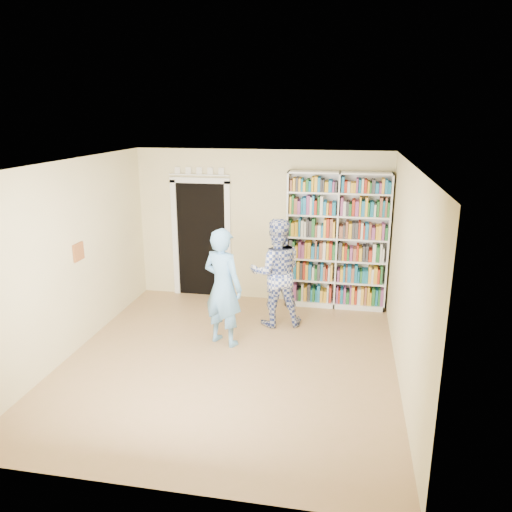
{
  "coord_description": "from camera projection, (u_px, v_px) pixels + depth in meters",
  "views": [
    {
      "loc": [
        1.49,
        -6.04,
        3.3
      ],
      "look_at": [
        0.21,
        0.9,
        1.27
      ],
      "focal_mm": 35.0,
      "sensor_mm": 36.0,
      "label": 1
    }
  ],
  "objects": [
    {
      "name": "man_blue",
      "position": [
        223.0,
        287.0,
        7.2
      ],
      "size": [
        0.75,
        0.64,
        1.75
      ],
      "primitive_type": "imported",
      "rotation": [
        0.0,
        0.0,
        2.73
      ],
      "color": "#63A2DD",
      "rests_on": "floor"
    },
    {
      "name": "floor",
      "position": [
        229.0,
        361.0,
        6.89
      ],
      "size": [
        5.0,
        5.0,
        0.0
      ],
      "primitive_type": "plane",
      "color": "#9D7A4C",
      "rests_on": "ground"
    },
    {
      "name": "paper_sheet",
      "position": [
        281.0,
        269.0,
        7.66
      ],
      "size": [
        0.19,
        0.1,
        0.29
      ],
      "primitive_type": "cube",
      "rotation": [
        0.0,
        0.0,
        0.46
      ],
      "color": "white",
      "rests_on": "man_plaid"
    },
    {
      "name": "wall_back",
      "position": [
        261.0,
        227.0,
        8.87
      ],
      "size": [
        4.5,
        0.0,
        4.5
      ],
      "primitive_type": "plane",
      "rotation": [
        1.57,
        0.0,
        0.0
      ],
      "color": "beige",
      "rests_on": "floor"
    },
    {
      "name": "man_plaid",
      "position": [
        276.0,
        273.0,
        7.87
      ],
      "size": [
        0.99,
        0.85,
        1.74
      ],
      "primitive_type": "imported",
      "rotation": [
        0.0,
        0.0,
        3.4
      ],
      "color": "navy",
      "rests_on": "floor"
    },
    {
      "name": "wall_art",
      "position": [
        79.0,
        252.0,
        7.08
      ],
      "size": [
        0.03,
        0.25,
        0.25
      ],
      "primitive_type": "cube",
      "color": "brown",
      "rests_on": "wall_left"
    },
    {
      "name": "doorway",
      "position": [
        201.0,
        234.0,
        9.09
      ],
      "size": [
        1.1,
        0.08,
        2.43
      ],
      "color": "black",
      "rests_on": "floor"
    },
    {
      "name": "bookshelf",
      "position": [
        337.0,
        240.0,
        8.53
      ],
      "size": [
        1.72,
        0.32,
        2.37
      ],
      "rotation": [
        0.0,
        0.0,
        0.26
      ],
      "color": "white",
      "rests_on": "floor"
    },
    {
      "name": "wall_left",
      "position": [
        70.0,
        259.0,
        6.91
      ],
      "size": [
        0.0,
        5.0,
        5.0
      ],
      "primitive_type": "plane",
      "rotation": [
        1.57,
        0.0,
        1.57
      ],
      "color": "beige",
      "rests_on": "floor"
    },
    {
      "name": "wall_right",
      "position": [
        406.0,
        278.0,
        6.12
      ],
      "size": [
        0.0,
        5.0,
        5.0
      ],
      "primitive_type": "plane",
      "rotation": [
        1.57,
        0.0,
        -1.57
      ],
      "color": "beige",
      "rests_on": "floor"
    },
    {
      "name": "ceiling",
      "position": [
        226.0,
        163.0,
        6.14
      ],
      "size": [
        5.0,
        5.0,
        0.0
      ],
      "primitive_type": "plane",
      "rotation": [
        3.14,
        0.0,
        0.0
      ],
      "color": "white",
      "rests_on": "wall_back"
    }
  ]
}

